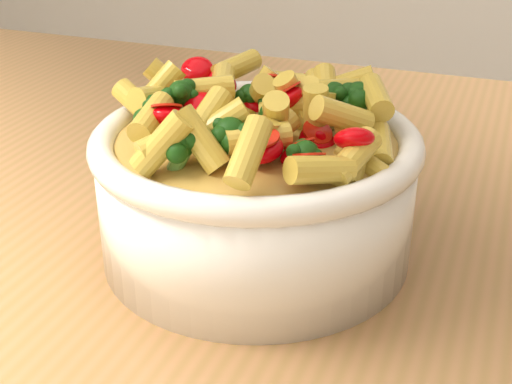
% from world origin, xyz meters
% --- Properties ---
extents(table, '(1.20, 0.80, 0.90)m').
position_xyz_m(table, '(0.00, 0.00, 0.80)').
color(table, '#A87448').
rests_on(table, ground).
extents(serving_bowl, '(0.22, 0.22, 0.09)m').
position_xyz_m(serving_bowl, '(0.10, -0.07, 0.95)').
color(serving_bowl, white).
rests_on(serving_bowl, table).
extents(pasta_salad, '(0.17, 0.17, 0.04)m').
position_xyz_m(pasta_salad, '(0.10, -0.07, 1.01)').
color(pasta_salad, '#E8C049').
rests_on(pasta_salad, serving_bowl).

